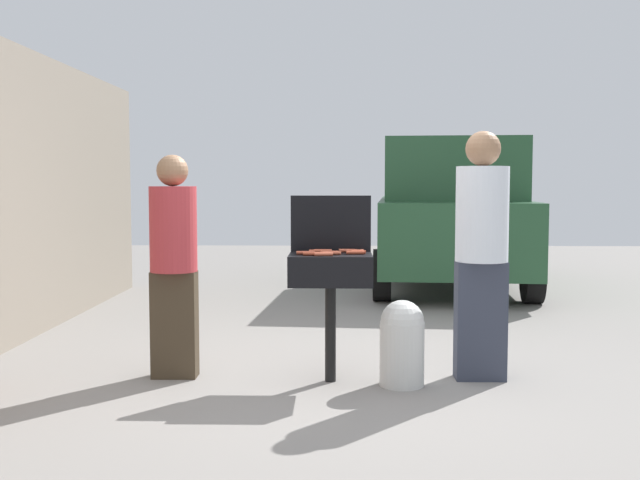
% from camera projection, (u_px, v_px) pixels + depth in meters
% --- Properties ---
extents(ground_plane, '(24.00, 24.00, 0.00)m').
position_uv_depth(ground_plane, '(332.00, 384.00, 5.47)').
color(ground_plane, gray).
extents(bbq_grill, '(0.60, 0.44, 0.94)m').
position_uv_depth(bbq_grill, '(331.00, 274.00, 5.48)').
color(bbq_grill, black).
rests_on(bbq_grill, ground).
extents(grill_lid_open, '(0.60, 0.05, 0.42)m').
position_uv_depth(grill_lid_open, '(331.00, 224.00, 5.67)').
color(grill_lid_open, black).
rests_on(grill_lid_open, bbq_grill).
extents(hot_dog_0, '(0.13, 0.03, 0.03)m').
position_uv_depth(hot_dog_0, '(355.00, 251.00, 5.57)').
color(hot_dog_0, '#C6593D').
rests_on(hot_dog_0, bbq_grill).
extents(hot_dog_1, '(0.13, 0.04, 0.03)m').
position_uv_depth(hot_dog_1, '(357.00, 252.00, 5.49)').
color(hot_dog_1, '#AD4228').
rests_on(hot_dog_1, bbq_grill).
extents(hot_dog_2, '(0.13, 0.03, 0.03)m').
position_uv_depth(hot_dog_2, '(323.00, 251.00, 5.59)').
color(hot_dog_2, '#C6593D').
rests_on(hot_dog_2, bbq_grill).
extents(hot_dog_3, '(0.13, 0.04, 0.03)m').
position_uv_depth(hot_dog_3, '(348.00, 251.00, 5.61)').
color(hot_dog_3, '#C6593D').
rests_on(hot_dog_3, bbq_grill).
extents(hot_dog_4, '(0.13, 0.04, 0.03)m').
position_uv_depth(hot_dog_4, '(329.00, 252.00, 5.46)').
color(hot_dog_4, '#B74C33').
rests_on(hot_dog_4, bbq_grill).
extents(hot_dog_5, '(0.13, 0.04, 0.03)m').
position_uv_depth(hot_dog_5, '(324.00, 254.00, 5.32)').
color(hot_dog_5, '#C6593D').
rests_on(hot_dog_5, bbq_grill).
extents(hot_dog_6, '(0.13, 0.03, 0.03)m').
position_uv_depth(hot_dog_6, '(318.00, 251.00, 5.55)').
color(hot_dog_6, '#B74C33').
rests_on(hot_dog_6, bbq_grill).
extents(hot_dog_7, '(0.13, 0.04, 0.03)m').
position_uv_depth(hot_dog_7, '(305.00, 253.00, 5.44)').
color(hot_dog_7, '#B74C33').
rests_on(hot_dog_7, bbq_grill).
extents(hot_dog_8, '(0.13, 0.04, 0.03)m').
position_uv_depth(hot_dog_8, '(355.00, 253.00, 5.44)').
color(hot_dog_8, '#AD4228').
rests_on(hot_dog_8, bbq_grill).
extents(hot_dog_9, '(0.13, 0.04, 0.03)m').
position_uv_depth(hot_dog_9, '(331.00, 253.00, 5.41)').
color(hot_dog_9, '#C6593D').
rests_on(hot_dog_9, bbq_grill).
extents(hot_dog_10, '(0.13, 0.03, 0.03)m').
position_uv_depth(hot_dog_10, '(312.00, 254.00, 5.35)').
color(hot_dog_10, '#AD4228').
rests_on(hot_dog_10, bbq_grill).
extents(propane_tank, '(0.32, 0.32, 0.62)m').
position_uv_depth(propane_tank, '(402.00, 341.00, 5.40)').
color(propane_tank, silver).
rests_on(propane_tank, ground).
extents(person_left, '(0.35, 0.35, 1.66)m').
position_uv_depth(person_left, '(174.00, 257.00, 5.60)').
color(person_left, '#3F3323').
rests_on(person_left, ground).
extents(person_right, '(0.38, 0.38, 1.83)m').
position_uv_depth(person_right, '(482.00, 246.00, 5.53)').
color(person_right, '#333847').
rests_on(person_right, ground).
extents(parked_minivan, '(2.31, 4.53, 2.02)m').
position_uv_depth(parked_minivan, '(449.00, 213.00, 10.60)').
color(parked_minivan, '#234C2D').
rests_on(parked_minivan, ground).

